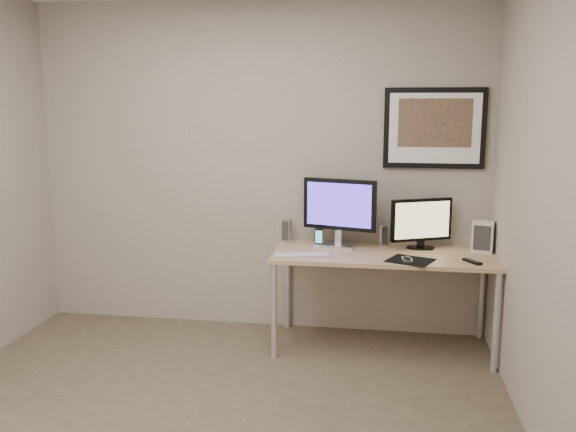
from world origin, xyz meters
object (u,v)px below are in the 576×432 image
object	(u,v)px
framed_art	(434,128)
monitor_tv	(421,222)
desk	(384,261)
phone_dock	(319,238)
speaker_left	(287,230)
speaker_right	(383,235)
fan_unit	(483,237)
keyboard	(302,255)
monitor_large	(339,209)

from	to	relation	value
framed_art	monitor_tv	world-z (taller)	framed_art
desk	phone_dock	size ratio (longest dim) A/B	11.48
monitor_tv	speaker_left	world-z (taller)	monitor_tv
speaker_right	fan_unit	xyz separation A→B (m)	(0.73, -0.10, 0.04)
framed_art	keyboard	world-z (taller)	framed_art
monitor_tv	speaker_right	xyz separation A→B (m)	(-0.28, 0.08, -0.12)
speaker_left	fan_unit	size ratio (longest dim) A/B	0.78
speaker_left	phone_dock	distance (m)	0.30
phone_dock	fan_unit	xyz separation A→B (m)	(1.20, 0.02, 0.05)
speaker_right	speaker_left	bearing A→B (deg)	154.53
framed_art	fan_unit	bearing A→B (deg)	-28.19
monitor_tv	desk	bearing A→B (deg)	-173.87
framed_art	monitor_tv	distance (m)	0.71
speaker_left	speaker_right	bearing A→B (deg)	16.99
desk	fan_unit	xyz separation A→B (m)	(0.72, 0.14, 0.18)
desk	speaker_left	distance (m)	0.81
desk	framed_art	world-z (taller)	framed_art
desk	phone_dock	bearing A→B (deg)	166.34
framed_art	speaker_left	xyz separation A→B (m)	(-1.10, -0.08, -0.80)
keyboard	monitor_tv	bearing A→B (deg)	10.03
monitor_tv	speaker_left	bearing A→B (deg)	150.10
framed_art	monitor_large	distance (m)	0.94
desk	monitor_large	bearing A→B (deg)	157.48
monitor_large	speaker_right	world-z (taller)	monitor_large
keyboard	fan_unit	bearing A→B (deg)	1.68
monitor_tv	speaker_right	distance (m)	0.32
desk	fan_unit	distance (m)	0.75
keyboard	fan_unit	size ratio (longest dim) A/B	1.76
speaker_left	speaker_right	world-z (taller)	speaker_left
monitor_large	speaker_left	xyz separation A→B (m)	(-0.42, 0.12, -0.20)
desk	framed_art	distance (m)	1.07
monitor_tv	speaker_right	size ratio (longest dim) A/B	2.84
monitor_tv	fan_unit	world-z (taller)	monitor_tv
speaker_right	keyboard	xyz separation A→B (m)	(-0.57, -0.43, -0.07)
speaker_right	fan_unit	distance (m)	0.73
phone_dock	speaker_left	bearing A→B (deg)	155.23
monitor_large	fan_unit	distance (m)	1.07
fan_unit	desk	bearing A→B (deg)	-151.70
desk	fan_unit	world-z (taller)	fan_unit
monitor_tv	fan_unit	distance (m)	0.45
desk	fan_unit	bearing A→B (deg)	10.77
speaker_right	framed_art	bearing A→B (deg)	-9.55
framed_art	fan_unit	size ratio (longest dim) A/B	3.26
speaker_left	fan_unit	xyz separation A→B (m)	(1.47, -0.12, 0.02)
phone_dock	keyboard	xyz separation A→B (m)	(-0.09, -0.31, -0.06)
speaker_left	keyboard	distance (m)	0.49
framed_art	monitor_large	size ratio (longest dim) A/B	1.35
fan_unit	speaker_left	bearing A→B (deg)	-167.16
phone_dock	keyboard	world-z (taller)	phone_dock
speaker_right	fan_unit	bearing A→B (deg)	-32.09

